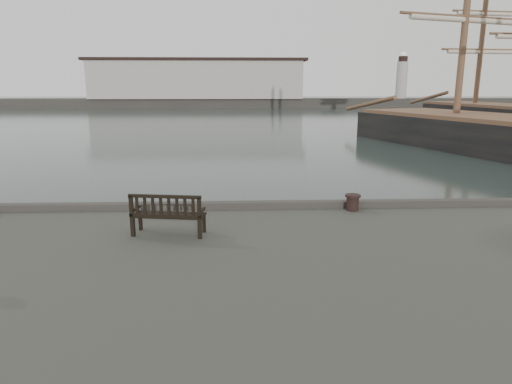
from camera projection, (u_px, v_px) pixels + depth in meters
ground at (213, 259)px, 13.09m from camera, size 400.00×400.00×0.00m
breakwater at (213, 88)px, 101.42m from camera, size 140.00×9.50×12.20m
bench at (169, 222)px, 10.34m from camera, size 1.71×0.80×0.94m
bollard_right at (353, 203)px, 12.36m from camera, size 0.49×0.49×0.44m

